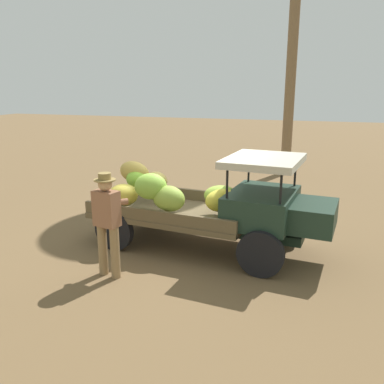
{
  "coord_description": "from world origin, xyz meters",
  "views": [
    {
      "loc": [
        2.45,
        -7.23,
        3.02
      ],
      "look_at": [
        0.19,
        -0.22,
        1.07
      ],
      "focal_mm": 37.69,
      "sensor_mm": 36.0,
      "label": 1
    }
  ],
  "objects": [
    {
      "name": "ground_plane",
      "position": [
        0.0,
        0.0,
        0.0
      ],
      "size": [
        60.0,
        60.0,
        0.0
      ],
      "primitive_type": "plane",
      "color": "brown"
    },
    {
      "name": "truck",
      "position": [
        0.67,
        -0.31,
        0.89
      ],
      "size": [
        4.57,
        2.1,
        1.83
      ],
      "rotation": [
        0.0,
        0.0,
        -0.1
      ],
      "color": "#1D3226",
      "rests_on": "ground"
    },
    {
      "name": "farmer",
      "position": [
        -0.69,
        -1.88,
        0.98
      ],
      "size": [
        0.53,
        0.49,
        1.72
      ],
      "rotation": [
        0.0,
        0.0,
        1.36
      ],
      "color": "#92744C",
      "rests_on": "ground"
    }
  ]
}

